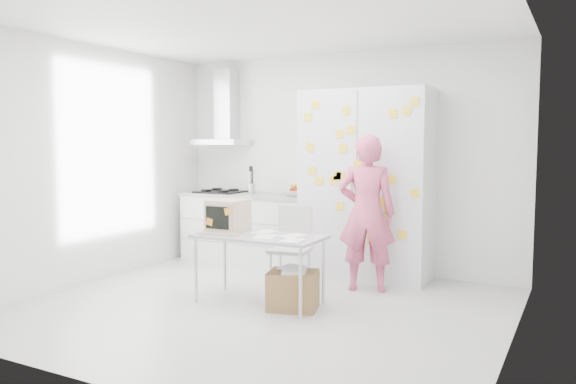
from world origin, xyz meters
The scene contains 10 objects.
floor centered at (0.00, 0.00, -0.01)m, with size 4.50×4.00×0.02m, color silver.
walls centered at (0.00, 0.72, 1.35)m, with size 4.52×4.01×2.70m.
ceiling centered at (0.00, 0.00, 2.70)m, with size 4.50×4.00×0.02m, color white.
counter_run centered at (-1.20, 1.70, 0.47)m, with size 1.84×0.63×1.28m.
range_hood centered at (-1.65, 1.84, 1.96)m, with size 0.70×0.48×1.01m.
tall_cabinet centered at (0.45, 1.67, 1.10)m, with size 1.50×0.68×2.20m.
person centered at (0.67, 1.10, 0.84)m, with size 0.61×0.40×1.68m, color #DD567D.
desk centered at (-0.36, 0.17, 0.76)m, with size 1.28×0.66×1.01m.
chair centered at (-0.08, 0.80, 0.51)m, with size 0.47×0.47×0.90m.
cardboard_box centered at (0.29, 0.11, 0.19)m, with size 0.54×0.47×0.40m.
Camera 1 is at (2.72, -4.56, 1.59)m, focal length 35.00 mm.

